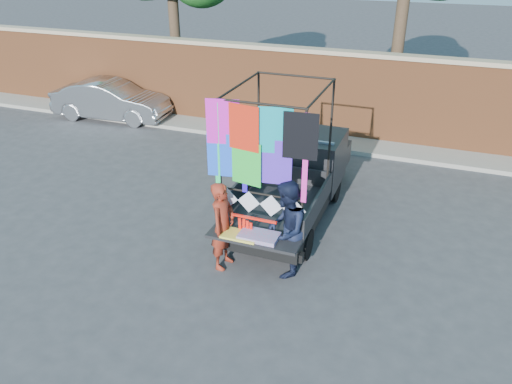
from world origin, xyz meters
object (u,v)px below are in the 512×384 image
(pickup_truck, at_px, (298,174))
(woman, at_px, (223,226))
(sedan, at_px, (111,100))
(man, at_px, (286,229))

(pickup_truck, distance_m, woman, 2.79)
(sedan, relative_size, man, 2.15)
(pickup_truck, height_order, man, pickup_truck)
(man, bearing_deg, pickup_truck, -177.48)
(sedan, bearing_deg, man, -132.11)
(pickup_truck, height_order, woman, pickup_truck)
(woman, bearing_deg, man, -75.92)
(sedan, distance_m, woman, 9.49)
(sedan, height_order, man, man)
(sedan, relative_size, woman, 2.31)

